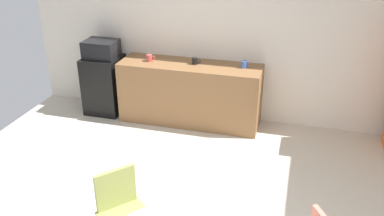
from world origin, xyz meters
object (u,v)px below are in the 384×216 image
object	(u,v)px
mug_green	(244,64)
mug_red	(195,61)
mini_fridge	(105,85)
mug_white	(150,58)
chair_olive	(121,204)
microwave	(101,49)

from	to	relation	value
mug_green	mug_red	xyz separation A→B (m)	(-0.69, -0.04, 0.00)
mini_fridge	mug_red	distance (m)	1.53
mug_white	mug_red	bearing A→B (deg)	4.04
mini_fridge	chair_olive	bearing A→B (deg)	-61.08
mug_white	mug_green	distance (m)	1.36
microwave	mug_red	xyz separation A→B (m)	(1.44, 0.03, -0.06)
mug_white	mug_red	size ratio (longest dim) A/B	1.00
mini_fridge	mug_red	xyz separation A→B (m)	(1.44, 0.03, 0.51)
chair_olive	mug_red	world-z (taller)	mug_red
mini_fridge	mug_green	xyz separation A→B (m)	(2.13, 0.06, 0.51)
chair_olive	microwave	bearing A→B (deg)	118.92
mini_fridge	mug_white	distance (m)	0.92
chair_olive	mug_white	xyz separation A→B (m)	(-0.72, 2.68, 0.43)
mug_red	microwave	bearing A→B (deg)	-178.98
chair_olive	mug_red	distance (m)	2.76
mug_white	mug_red	distance (m)	0.67
mug_green	chair_olive	bearing A→B (deg)	-103.06
mini_fridge	chair_olive	distance (m)	3.08
mug_green	mug_red	size ratio (longest dim) A/B	1.00
chair_olive	mug_green	bearing A→B (deg)	76.94
mug_green	mug_red	bearing A→B (deg)	-176.93
microwave	mug_red	world-z (taller)	microwave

